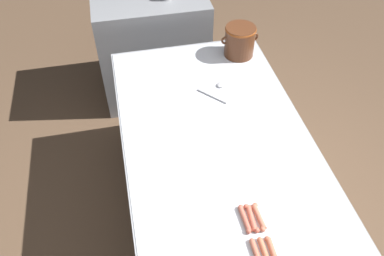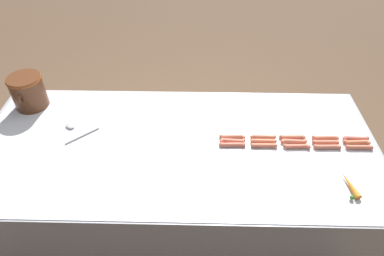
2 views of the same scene
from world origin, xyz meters
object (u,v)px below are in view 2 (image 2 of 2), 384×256
hot_dog_0 (359,147)px  serving_spoon (74,129)px  hot_dog_6 (326,142)px  hot_dog_13 (263,137)px  hot_dog_7 (294,141)px  hot_dog_4 (232,145)px  hot_dog_5 (357,142)px  hot_dog_2 (297,146)px  hot_dog_12 (292,137)px  carrot (350,185)px  hot_dog_11 (325,138)px  hot_dog_3 (264,146)px  hot_dog_9 (232,141)px  hot_dog_10 (356,138)px  hot_dog_8 (263,141)px  hot_dog_14 (232,137)px  hot_dog_1 (327,147)px  bean_pot (28,90)px

hot_dog_0 → serving_spoon: 1.70m
hot_dog_6 → hot_dog_13: 0.36m
hot_dog_7 → hot_dog_4: bearing=95.7°
hot_dog_5 → hot_dog_2: bearing=96.7°
hot_dog_12 → carrot: carrot is taller
hot_dog_6 → hot_dog_11: bearing=-12.0°
hot_dog_0 → hot_dog_3: (0.00, 0.55, 0.00)m
hot_dog_4 → serving_spoon: hot_dog_4 is taller
hot_dog_2 → hot_dog_6: size_ratio=1.00×
hot_dog_11 → serving_spoon: hot_dog_11 is taller
hot_dog_9 → hot_dog_10: bearing=-87.1°
hot_dog_6 → hot_dog_12: size_ratio=1.00×
hot_dog_8 → carrot: (-0.32, -0.40, 0.00)m
hot_dog_13 → hot_dog_14: bearing=90.6°
hot_dog_4 → carrot: 0.65m
hot_dog_9 → hot_dog_12: 0.36m
hot_dog_2 → carrot: bearing=-143.0°
hot_dog_1 → bean_pot: size_ratio=0.59×
hot_dog_6 → carrot: (-0.32, -0.04, 0.00)m
hot_dog_5 → serving_spoon: size_ratio=0.70×
hot_dog_3 → hot_dog_4: (0.00, 0.18, 0.00)m
hot_dog_4 → hot_dog_14: size_ratio=1.00×
hot_dog_3 → hot_dog_5: 0.55m
hot_dog_13 → serving_spoon: size_ratio=0.70×
hot_dog_11 → carrot: carrot is taller
hot_dog_10 → carrot: size_ratio=0.88×
hot_dog_1 → hot_dog_13: same height
hot_dog_3 → hot_dog_11: (0.07, -0.37, 0.00)m
hot_dog_3 → hot_dog_11: same height
hot_dog_9 → bean_pot: bearing=75.7°
hot_dog_8 → hot_dog_9: (-0.00, 0.18, 0.00)m
hot_dog_3 → hot_dog_9: same height
hot_dog_10 → hot_dog_14: (-0.00, 0.73, 0.00)m
hot_dog_1 → hot_dog_2: bearing=90.1°
hot_dog_4 → bean_pot: size_ratio=0.59×
hot_dog_3 → hot_dog_8: 0.04m
hot_dog_0 → hot_dog_14: size_ratio=1.00×
hot_dog_11 → hot_dog_6: bearing=168.0°
hot_dog_12 → hot_dog_14: bearing=90.7°
hot_dog_6 → hot_dog_14: (0.04, 0.54, 0.00)m
hot_dog_10 → hot_dog_12: 0.37m
hot_dog_5 → hot_dog_9: (-0.00, 0.73, 0.00)m
hot_dog_0 → hot_dog_7: same height
hot_dog_4 → carrot: (-0.29, -0.59, 0.00)m
hot_dog_11 → hot_dog_14: (-0.00, 0.55, 0.00)m
hot_dog_10 → hot_dog_2: bearing=101.7°
hot_dog_2 → hot_dog_5: size_ratio=1.00×
hot_dog_13 → hot_dog_6: bearing=-96.0°
hot_dog_12 → hot_dog_0: bearing=-102.0°
hot_dog_0 → bean_pot: size_ratio=0.59×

